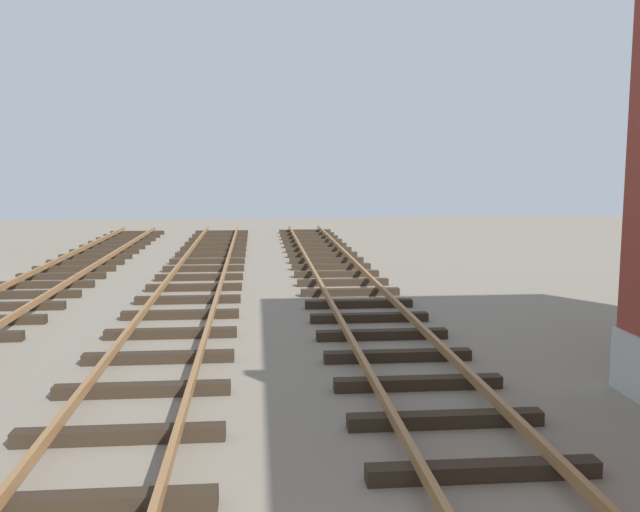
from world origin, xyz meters
The scene contains 0 objects.
Camera 1 is at (-1.37, -3.07, 3.28)m, focal length 39.29 mm.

